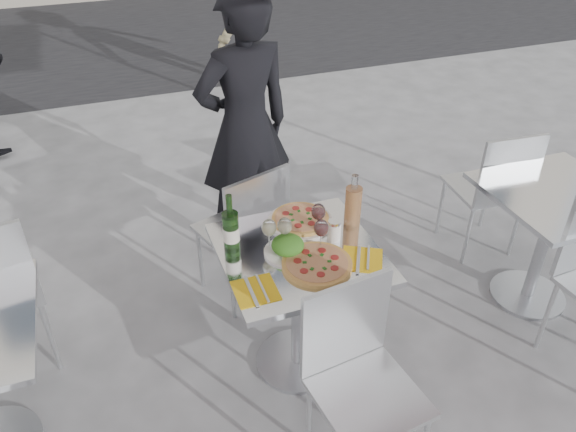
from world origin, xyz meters
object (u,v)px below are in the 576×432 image
object	(u,v)px
side_chair_rfar	(495,184)
wine_bottle	(231,229)
pedestrian_b	(240,12)
woman_diner	(245,129)
chair_far	(248,225)
wineglass_white_b	(285,227)
pizza_near	(317,264)
wineglass_red_a	(321,229)
wineglass_white_a	(269,229)
pizza_far	(300,220)
salad_plate	(288,246)
side_table_right	(549,224)
main_table	(299,286)
wineglass_red_b	(318,213)
carafe	(353,207)
chair_near	(357,367)
napkin_left	(256,290)
napkin_right	(362,259)
sugar_shaker	(334,230)

from	to	relation	value
side_chair_rfar	wine_bottle	distance (m)	1.85
pedestrian_b	woman_diner	bearing A→B (deg)	20.31
chair_far	wineglass_white_b	world-z (taller)	wineglass_white_b
pizza_near	wine_bottle	xyz separation A→B (m)	(-0.32, 0.24, 0.10)
wineglass_red_a	wineglass_white_a	bearing A→B (deg)	159.10
pizza_far	wineglass_white_b	distance (m)	0.23
pizza_far	wineglass_white_a	xyz separation A→B (m)	(-0.21, -0.14, 0.09)
chair_far	salad_plate	bearing A→B (deg)	74.81
side_table_right	woman_diner	world-z (taller)	woman_diner
main_table	wineglass_white_b	world-z (taller)	wineglass_white_b
wineglass_white_b	wineglass_red_b	size ratio (longest dim) A/B	1.00
pizza_near	salad_plate	distance (m)	0.16
chair_far	salad_plate	xyz separation A→B (m)	(0.03, -0.57, 0.25)
side_table_right	chair_far	bearing A→B (deg)	160.05
wine_bottle	chair_far	bearing A→B (deg)	66.18
wineglass_red_a	wineglass_red_b	xyz separation A→B (m)	(0.04, 0.13, 0.00)
wine_bottle	carafe	size ratio (longest dim) A/B	1.02
wineglass_red_b	salad_plate	bearing A→B (deg)	-151.20
side_table_right	side_chair_rfar	bearing A→B (deg)	90.65
side_chair_rfar	wineglass_white_a	xyz separation A→B (m)	(-1.61, -0.40, 0.33)
wineglass_red_b	chair_near	bearing A→B (deg)	-97.85
woman_diner	pizza_far	size ratio (longest dim) A/B	5.31
pizza_far	carafe	size ratio (longest dim) A/B	1.11
wineglass_white_a	napkin_left	size ratio (longest dim) A/B	0.79
chair_far	wineglass_white_b	size ratio (longest dim) A/B	5.73
woman_diner	wineglass_red_a	bearing A→B (deg)	80.82
salad_plate	side_chair_rfar	bearing A→B (deg)	16.86
woman_diner	carafe	size ratio (longest dim) A/B	5.92
main_table	wineglass_red_b	bearing A→B (deg)	39.05
wineglass_white_a	side_chair_rfar	bearing A→B (deg)	14.07
wine_bottle	wineglass_white_b	distance (m)	0.24
pizza_near	wineglass_white_b	world-z (taller)	wineglass_white_b
wineglass_red_b	wineglass_white_a	bearing A→B (deg)	-170.86
side_table_right	side_chair_rfar	world-z (taller)	side_chair_rfar
chair_far	woman_diner	xyz separation A→B (m)	(0.16, 0.54, 0.32)
chair_near	napkin_right	bearing A→B (deg)	56.20
chair_near	wineglass_white_b	distance (m)	0.69
pizza_far	napkin_right	size ratio (longest dim) A/B	1.32
main_table	chair_far	bearing A→B (deg)	98.37
chair_far	wine_bottle	world-z (taller)	wine_bottle
wineglass_white_b	napkin_left	world-z (taller)	wineglass_white_b
side_chair_rfar	wineglass_red_a	size ratio (longest dim) A/B	5.73
chair_near	salad_plate	bearing A→B (deg)	93.63
woman_diner	sugar_shaker	bearing A→B (deg)	85.33
wineglass_white_b	wineglass_red_a	distance (m)	0.17
main_table	sugar_shaker	distance (m)	0.32
napkin_left	side_chair_rfar	bearing A→B (deg)	21.46
salad_plate	woman_diner	bearing A→B (deg)	83.41
carafe	wineglass_white_b	size ratio (longest dim) A/B	1.84
wine_bottle	wineglass_white_a	xyz separation A→B (m)	(0.17, -0.05, -0.00)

